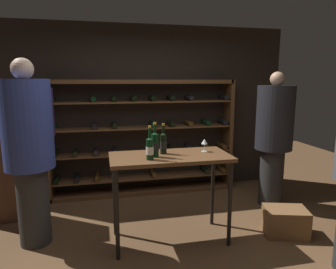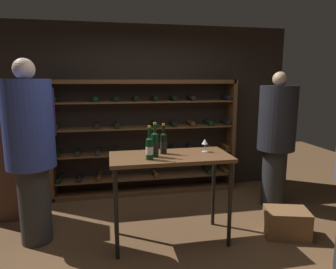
% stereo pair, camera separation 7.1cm
% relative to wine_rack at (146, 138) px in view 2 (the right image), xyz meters
% --- Properties ---
extents(ground_plane, '(10.08, 10.08, 0.00)m').
position_rel_wine_rack_xyz_m(ground_plane, '(0.03, -1.83, -0.90)').
color(ground_plane, brown).
extents(back_wall, '(4.73, 0.10, 2.66)m').
position_rel_wine_rack_xyz_m(back_wall, '(0.03, 0.21, 0.42)').
color(back_wall, black).
rests_on(back_wall, ground).
extents(wine_rack, '(2.91, 0.32, 1.81)m').
position_rel_wine_rack_xyz_m(wine_rack, '(0.00, 0.00, 0.00)').
color(wine_rack, brown).
rests_on(wine_rack, ground).
extents(tasting_table, '(1.30, 0.62, 1.00)m').
position_rel_wine_rack_xyz_m(tasting_table, '(0.08, -1.53, -0.02)').
color(tasting_table, brown).
rests_on(tasting_table, ground).
extents(person_bystander_red_print, '(0.52, 0.51, 2.02)m').
position_rel_wine_rack_xyz_m(person_bystander_red_print, '(-1.40, -1.26, 0.21)').
color(person_bystander_red_print, '#2E2E2E').
rests_on(person_bystander_red_print, ground).
extents(person_guest_khaki, '(0.51, 0.51, 1.92)m').
position_rel_wine_rack_xyz_m(person_guest_khaki, '(1.75, -0.85, 0.15)').
color(person_guest_khaki, '#252525').
rests_on(person_guest_khaki, ground).
extents(wine_crate, '(0.56, 0.46, 0.32)m').
position_rel_wine_rack_xyz_m(wine_crate, '(1.43, -1.70, -0.75)').
color(wine_crate, brown).
rests_on(wine_crate, ground).
extents(display_cabinet, '(0.44, 0.36, 1.64)m').
position_rel_wine_rack_xyz_m(display_cabinet, '(-1.93, -0.53, -0.09)').
color(display_cabinet, '#4C2D1E').
rests_on(display_cabinet, ground).
extents(wine_bottle_black_capsule, '(0.08, 0.08, 0.34)m').
position_rel_wine_rack_xyz_m(wine_bottle_black_capsule, '(0.02, -1.45, 0.21)').
color(wine_bottle_black_capsule, black).
rests_on(wine_bottle_black_capsule, tasting_table).
extents(wine_bottle_green_slim, '(0.08, 0.08, 0.37)m').
position_rel_wine_rack_xyz_m(wine_bottle_green_slim, '(-0.09, -1.57, 0.23)').
color(wine_bottle_green_slim, black).
rests_on(wine_bottle_green_slim, tasting_table).
extents(wine_bottle_gold_foil, '(0.08, 0.08, 0.35)m').
position_rel_wine_rack_xyz_m(wine_bottle_gold_foil, '(-0.16, -1.67, 0.21)').
color(wine_bottle_gold_foil, black).
rests_on(wine_bottle_gold_foil, tasting_table).
extents(wine_glass_stemmed_center, '(0.07, 0.07, 0.15)m').
position_rel_wine_rack_xyz_m(wine_glass_stemmed_center, '(0.50, -1.45, 0.20)').
color(wine_glass_stemmed_center, silver).
rests_on(wine_glass_stemmed_center, tasting_table).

